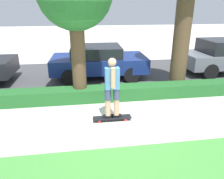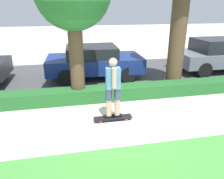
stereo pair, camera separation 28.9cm
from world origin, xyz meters
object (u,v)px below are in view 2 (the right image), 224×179
object	(u,v)px
skateboard	(113,118)
parked_car_rear	(219,54)
skater_person	(113,87)
parked_car_middle	(94,61)

from	to	relation	value
skateboard	parked_car_rear	size ratio (longest dim) A/B	0.25
skateboard	parked_car_rear	bearing A→B (deg)	33.18
skater_person	parked_car_rear	world-z (taller)	skater_person
parked_car_middle	parked_car_rear	bearing A→B (deg)	0.99
skater_person	parked_car_rear	bearing A→B (deg)	33.18
skater_person	parked_car_rear	xyz separation A→B (m)	(5.72, 3.74, -0.17)
parked_car_middle	parked_car_rear	size ratio (longest dim) A/B	0.96
skater_person	parked_car_middle	xyz separation A→B (m)	(-0.02, 3.82, -0.23)
skateboard	parked_car_rear	distance (m)	6.86
skater_person	parked_car_middle	bearing A→B (deg)	90.36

